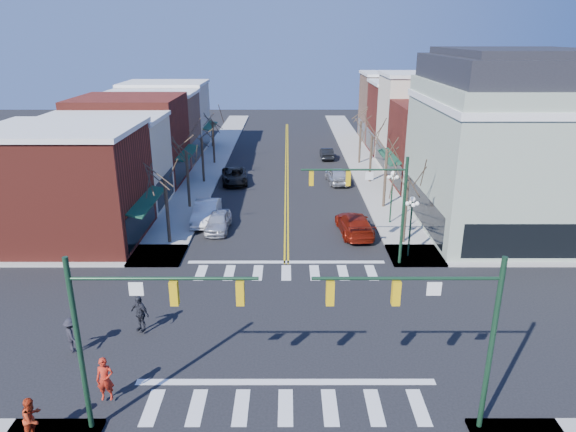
{
  "coord_description": "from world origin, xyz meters",
  "views": [
    {
      "loc": [
        0.08,
        -23.15,
        14.28
      ],
      "look_at": [
        0.11,
        9.05,
        2.8
      ],
      "focal_mm": 32.0,
      "sensor_mm": 36.0,
      "label": 1
    }
  ],
  "objects_px": {
    "victorian_corner": "(509,142)",
    "car_right_far": "(327,153)",
    "pedestrian_red_b": "(32,418)",
    "car_right_near": "(354,224)",
    "car_right_mid": "(337,175)",
    "car_left_near": "(218,221)",
    "car_left_far": "(234,176)",
    "pedestrian_red_a": "(105,379)",
    "pedestrian_dark_b": "(72,335)",
    "lamppost_midblock": "(392,188)",
    "lamppost_corner": "(411,216)",
    "pedestrian_dark_a": "(140,313)",
    "car_left_mid": "(206,212)"
  },
  "relations": [
    {
      "from": "car_left_near",
      "to": "victorian_corner",
      "type": "bearing_deg",
      "value": 4.11
    },
    {
      "from": "lamppost_corner",
      "to": "car_right_near",
      "type": "height_order",
      "value": "lamppost_corner"
    },
    {
      "from": "car_left_far",
      "to": "victorian_corner",
      "type": "bearing_deg",
      "value": -37.43
    },
    {
      "from": "lamppost_midblock",
      "to": "car_left_far",
      "type": "bearing_deg",
      "value": 138.68
    },
    {
      "from": "car_left_far",
      "to": "car_right_far",
      "type": "distance_m",
      "value": 14.68
    },
    {
      "from": "lamppost_corner",
      "to": "pedestrian_red_a",
      "type": "bearing_deg",
      "value": -137.22
    },
    {
      "from": "lamppost_corner",
      "to": "pedestrian_red_a",
      "type": "height_order",
      "value": "lamppost_corner"
    },
    {
      "from": "car_left_near",
      "to": "pedestrian_red_b",
      "type": "relative_size",
      "value": 2.45
    },
    {
      "from": "victorian_corner",
      "to": "lamppost_corner",
      "type": "xyz_separation_m",
      "value": [
        -8.3,
        -6.0,
        -3.7
      ]
    },
    {
      "from": "victorian_corner",
      "to": "pedestrian_red_b",
      "type": "xyz_separation_m",
      "value": [
        -25.75,
        -22.5,
        -5.63
      ]
    },
    {
      "from": "car_left_mid",
      "to": "pedestrian_red_a",
      "type": "bearing_deg",
      "value": -92.23
    },
    {
      "from": "car_right_far",
      "to": "victorian_corner",
      "type": "bearing_deg",
      "value": 115.4
    },
    {
      "from": "car_left_mid",
      "to": "pedestrian_dark_a",
      "type": "distance_m",
      "value": 16.17
    },
    {
      "from": "car_right_near",
      "to": "pedestrian_red_b",
      "type": "relative_size",
      "value": 3.17
    },
    {
      "from": "pedestrian_dark_a",
      "to": "pedestrian_dark_b",
      "type": "relative_size",
      "value": 1.11
    },
    {
      "from": "car_left_mid",
      "to": "pedestrian_red_a",
      "type": "distance_m",
      "value": 21.33
    },
    {
      "from": "pedestrian_red_b",
      "to": "car_right_near",
      "type": "bearing_deg",
      "value": -23.08
    },
    {
      "from": "victorian_corner",
      "to": "car_right_far",
      "type": "relative_size",
      "value": 3.54
    },
    {
      "from": "victorian_corner",
      "to": "car_right_far",
      "type": "distance_m",
      "value": 26.52
    },
    {
      "from": "car_left_far",
      "to": "pedestrian_red_a",
      "type": "height_order",
      "value": "pedestrian_red_a"
    },
    {
      "from": "car_right_mid",
      "to": "pedestrian_dark_b",
      "type": "xyz_separation_m",
      "value": [
        -15.07,
        -29.31,
        0.2
      ]
    },
    {
      "from": "victorian_corner",
      "to": "pedestrian_red_b",
      "type": "height_order",
      "value": "victorian_corner"
    },
    {
      "from": "pedestrian_dark_a",
      "to": "pedestrian_dark_b",
      "type": "height_order",
      "value": "pedestrian_dark_a"
    },
    {
      "from": "pedestrian_red_b",
      "to": "victorian_corner",
      "type": "bearing_deg",
      "value": -37.4
    },
    {
      "from": "lamppost_midblock",
      "to": "pedestrian_dark_b",
      "type": "distance_m",
      "value": 25.31
    },
    {
      "from": "lamppost_corner",
      "to": "car_right_near",
      "type": "relative_size",
      "value": 0.78
    },
    {
      "from": "car_right_mid",
      "to": "pedestrian_red_a",
      "type": "xyz_separation_m",
      "value": [
        -12.37,
        -32.68,
        0.3
      ]
    },
    {
      "from": "car_right_near",
      "to": "car_right_mid",
      "type": "bearing_deg",
      "value": -94.43
    },
    {
      "from": "car_right_near",
      "to": "pedestrian_red_b",
      "type": "xyz_separation_m",
      "value": [
        -14.36,
        -20.87,
        0.22
      ]
    },
    {
      "from": "victorian_corner",
      "to": "pedestrian_dark_b",
      "type": "relative_size",
      "value": 8.26
    },
    {
      "from": "pedestrian_red_a",
      "to": "pedestrian_dark_b",
      "type": "relative_size",
      "value": 1.11
    },
    {
      "from": "lamppost_corner",
      "to": "lamppost_midblock",
      "type": "relative_size",
      "value": 1.0
    },
    {
      "from": "car_right_far",
      "to": "pedestrian_red_b",
      "type": "bearing_deg",
      "value": 71.33
    },
    {
      "from": "car_left_near",
      "to": "pedestrian_dark_a",
      "type": "height_order",
      "value": "pedestrian_dark_a"
    },
    {
      "from": "car_left_mid",
      "to": "pedestrian_red_b",
      "type": "distance_m",
      "value": 23.63
    },
    {
      "from": "pedestrian_red_b",
      "to": "pedestrian_dark_a",
      "type": "distance_m",
      "value": 7.58
    },
    {
      "from": "car_right_far",
      "to": "car_left_far",
      "type": "bearing_deg",
      "value": 45.11
    },
    {
      "from": "lamppost_corner",
      "to": "car_left_far",
      "type": "bearing_deg",
      "value": 126.3
    },
    {
      "from": "lamppost_corner",
      "to": "car_right_mid",
      "type": "relative_size",
      "value": 0.91
    },
    {
      "from": "lamppost_midblock",
      "to": "pedestrian_dark_a",
      "type": "relative_size",
      "value": 2.27
    },
    {
      "from": "victorian_corner",
      "to": "car_right_near",
      "type": "xyz_separation_m",
      "value": [
        -11.39,
        -1.63,
        -5.85
      ]
    },
    {
      "from": "pedestrian_red_a",
      "to": "pedestrian_dark_a",
      "type": "distance_m",
      "value": 5.17
    },
    {
      "from": "lamppost_midblock",
      "to": "car_right_near",
      "type": "bearing_deg",
      "value": -145.42
    },
    {
      "from": "pedestrian_red_a",
      "to": "car_right_near",
      "type": "bearing_deg",
      "value": 51.33
    },
    {
      "from": "victorian_corner",
      "to": "car_left_far",
      "type": "distance_m",
      "value": 25.73
    },
    {
      "from": "car_right_mid",
      "to": "pedestrian_red_a",
      "type": "height_order",
      "value": "pedestrian_red_a"
    },
    {
      "from": "car_right_near",
      "to": "pedestrian_dark_b",
      "type": "relative_size",
      "value": 3.21
    },
    {
      "from": "victorian_corner",
      "to": "pedestrian_dark_a",
      "type": "xyz_separation_m",
      "value": [
        -23.8,
        -15.18,
        -5.55
      ]
    },
    {
      "from": "pedestrian_dark_b",
      "to": "victorian_corner",
      "type": "bearing_deg",
      "value": -96.11
    },
    {
      "from": "car_right_far",
      "to": "pedestrian_dark_a",
      "type": "bearing_deg",
      "value": 70.9
    }
  ]
}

